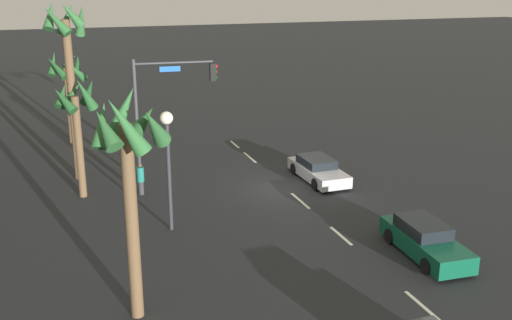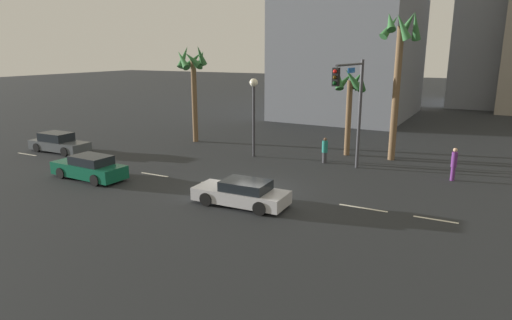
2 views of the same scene
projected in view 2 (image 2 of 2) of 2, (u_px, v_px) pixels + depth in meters
name	position (u px, v px, depth m)	size (l,w,h in m)	color
ground_plane	(251.00, 190.00, 23.11)	(220.00, 220.00, 0.00)	#232628
lane_stripe_0	(27.00, 154.00, 31.10)	(1.96, 0.14, 0.01)	silver
lane_stripe_1	(80.00, 163.00, 28.75)	(2.35, 0.14, 0.01)	silver
lane_stripe_2	(155.00, 175.00, 25.98)	(2.00, 0.14, 0.01)	silver
lane_stripe_3	(219.00, 185.00, 24.00)	(2.28, 0.14, 0.01)	silver
lane_stripe_4	(363.00, 208.00, 20.48)	(2.27, 0.14, 0.01)	silver
lane_stripe_5	(436.00, 220.00, 19.07)	(1.85, 0.14, 0.01)	silver
car_0	(89.00, 168.00, 25.04)	(4.70, 1.98, 1.38)	#0F5138
car_1	(242.00, 193.00, 20.77)	(4.57, 1.94, 1.23)	#B7B7BC
car_2	(59.00, 143.00, 31.78)	(4.67, 1.81, 1.39)	#474C51
traffic_signal	(353.00, 99.00, 25.29)	(0.58, 4.56, 6.65)	#38383D
streetlamp	(254.00, 101.00, 29.56)	(0.56, 0.56, 5.36)	#2D2D33
pedestrian_0	(325.00, 150.00, 28.57)	(0.47, 0.47, 1.67)	#333338
pedestrian_1	(454.00, 163.00, 24.60)	(0.43, 0.43, 1.89)	#59266B
palm_tree_0	(193.00, 71.00, 34.16)	(2.42, 2.61, 7.62)	brown
palm_tree_1	(350.00, 90.00, 29.81)	(2.41, 2.46, 6.28)	brown
palm_tree_3	(399.00, 54.00, 27.91)	(2.65, 2.51, 9.65)	brown
building_1	(354.00, 25.00, 47.72)	(12.91, 17.14, 19.72)	slate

